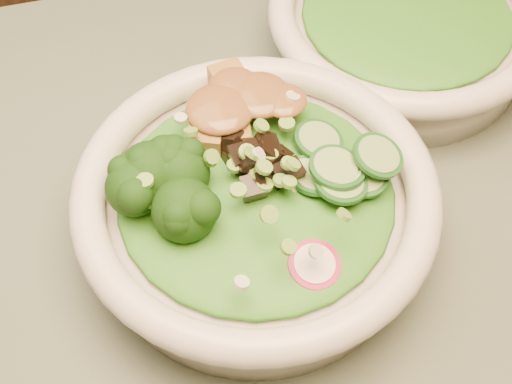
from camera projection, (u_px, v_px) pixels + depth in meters
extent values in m
cube|color=#505E4E|center=(499.00, 294.00, 0.52)|extent=(1.20, 0.80, 0.03)
cylinder|color=silver|center=(256.00, 217.00, 0.51)|extent=(0.23, 0.23, 0.05)
torus|color=silver|center=(256.00, 192.00, 0.49)|extent=(0.25, 0.25, 0.02)
cylinder|color=silver|center=(402.00, 39.00, 0.63)|extent=(0.21, 0.21, 0.05)
torus|color=silver|center=(408.00, 12.00, 0.60)|extent=(0.24, 0.24, 0.02)
ellipsoid|color=#205F14|center=(256.00, 191.00, 0.49)|extent=(0.19, 0.19, 0.02)
ellipsoid|color=#205F14|center=(408.00, 12.00, 0.60)|extent=(0.16, 0.16, 0.02)
ellipsoid|color=brown|center=(238.00, 105.00, 0.50)|extent=(0.07, 0.05, 0.02)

